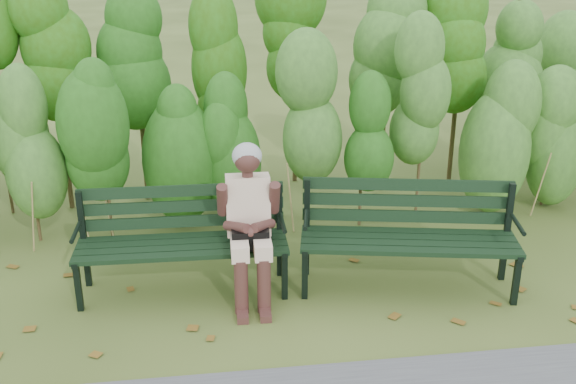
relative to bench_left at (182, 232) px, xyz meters
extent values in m
plane|color=#39471A|center=(0.86, -0.27, -0.48)|extent=(80.00, 80.00, 0.00)
cylinder|color=#47381E|center=(-1.28, 1.03, -0.08)|extent=(0.03, 0.03, 0.80)
ellipsoid|color=#31570E|center=(-1.28, 1.03, 0.56)|extent=(0.64, 0.64, 1.44)
cylinder|color=#47381E|center=(-0.67, 1.03, -0.08)|extent=(0.03, 0.03, 0.80)
ellipsoid|color=#31570E|center=(-0.67, 1.03, 0.56)|extent=(0.64, 0.64, 1.44)
cylinder|color=#47381E|center=(-0.06, 1.03, -0.08)|extent=(0.03, 0.03, 0.80)
ellipsoid|color=#31570E|center=(-0.06, 1.03, 0.56)|extent=(0.64, 0.64, 1.44)
cylinder|color=#47381E|center=(0.55, 1.03, -0.08)|extent=(0.03, 0.03, 0.80)
ellipsoid|color=#31570E|center=(0.55, 1.03, 0.56)|extent=(0.64, 0.64, 1.44)
cylinder|color=#47381E|center=(1.16, 1.03, -0.08)|extent=(0.03, 0.03, 0.80)
ellipsoid|color=#31570E|center=(1.16, 1.03, 0.56)|extent=(0.64, 0.64, 1.44)
cylinder|color=#47381E|center=(1.77, 1.03, -0.08)|extent=(0.03, 0.03, 0.80)
ellipsoid|color=#31570E|center=(1.77, 1.03, 0.56)|extent=(0.64, 0.64, 1.44)
cylinder|color=#47381E|center=(2.39, 1.03, -0.08)|extent=(0.03, 0.03, 0.80)
ellipsoid|color=#31570E|center=(2.39, 1.03, 0.56)|extent=(0.64, 0.64, 1.44)
cylinder|color=#47381E|center=(3.00, 1.03, -0.08)|extent=(0.03, 0.03, 0.80)
ellipsoid|color=#31570E|center=(3.00, 1.03, 0.56)|extent=(0.64, 0.64, 1.44)
cylinder|color=#47381E|center=(3.61, 1.03, -0.08)|extent=(0.03, 0.03, 0.80)
ellipsoid|color=#31570E|center=(3.61, 1.03, 0.56)|extent=(0.64, 0.64, 1.44)
cylinder|color=#47381E|center=(-1.83, 2.03, 0.07)|extent=(0.04, 0.04, 1.10)
cylinder|color=#47381E|center=(-1.06, 2.03, 0.07)|extent=(0.04, 0.04, 1.10)
ellipsoid|color=#235316|center=(-1.06, 2.03, 0.95)|extent=(0.70, 0.70, 1.98)
cylinder|color=#47381E|center=(-0.30, 2.03, 0.07)|extent=(0.04, 0.04, 1.10)
ellipsoid|color=#235316|center=(-0.30, 2.03, 0.95)|extent=(0.70, 0.70, 1.98)
cylinder|color=#47381E|center=(0.47, 2.03, 0.07)|extent=(0.04, 0.04, 1.10)
ellipsoid|color=#235316|center=(0.47, 2.03, 0.95)|extent=(0.70, 0.70, 1.98)
cylinder|color=#47381E|center=(1.24, 2.03, 0.07)|extent=(0.04, 0.04, 1.10)
ellipsoid|color=#235316|center=(1.24, 2.03, 0.95)|extent=(0.70, 0.70, 1.98)
cylinder|color=#47381E|center=(2.01, 2.03, 0.07)|extent=(0.04, 0.04, 1.10)
ellipsoid|color=#235316|center=(2.01, 2.03, 0.95)|extent=(0.70, 0.70, 1.98)
cylinder|color=#47381E|center=(2.78, 2.03, 0.07)|extent=(0.04, 0.04, 1.10)
ellipsoid|color=#235316|center=(2.78, 2.03, 0.95)|extent=(0.70, 0.70, 1.98)
cylinder|color=#47381E|center=(3.54, 2.03, 0.07)|extent=(0.04, 0.04, 1.10)
ellipsoid|color=#235316|center=(3.54, 2.03, 0.95)|extent=(0.70, 0.70, 1.98)
cylinder|color=#47381E|center=(4.31, 2.03, 0.07)|extent=(0.04, 0.04, 1.10)
ellipsoid|color=#235316|center=(4.31, 2.03, 0.95)|extent=(0.70, 0.70, 1.98)
cube|color=brown|center=(0.28, 0.47, -0.48)|extent=(0.10, 0.09, 0.01)
cube|color=brown|center=(0.57, 0.20, -0.48)|extent=(0.11, 0.11, 0.01)
cube|color=brown|center=(2.45, -0.58, -0.48)|extent=(0.11, 0.10, 0.01)
cube|color=brown|center=(2.95, 0.42, -0.48)|extent=(0.10, 0.11, 0.01)
cube|color=brown|center=(-1.11, -0.19, -0.48)|extent=(0.10, 0.11, 0.01)
cube|color=brown|center=(2.23, -0.35, -0.48)|extent=(0.11, 0.11, 0.01)
cube|color=brown|center=(2.49, 0.33, -0.48)|extent=(0.11, 0.11, 0.01)
cube|color=brown|center=(2.70, 0.56, -0.48)|extent=(0.11, 0.11, 0.01)
cube|color=brown|center=(-0.45, 0.28, -0.48)|extent=(0.09, 0.10, 0.01)
cube|color=brown|center=(2.42, 0.04, -0.48)|extent=(0.09, 0.10, 0.01)
cube|color=brown|center=(1.53, -0.74, -0.48)|extent=(0.08, 0.10, 0.01)
cube|color=brown|center=(0.06, 0.41, -0.48)|extent=(0.11, 0.11, 0.01)
cube|color=brown|center=(1.81, 0.19, -0.48)|extent=(0.10, 0.11, 0.01)
cube|color=brown|center=(1.40, -0.37, -0.48)|extent=(0.10, 0.09, 0.01)
cube|color=brown|center=(2.90, -0.66, -0.48)|extent=(0.08, 0.10, 0.01)
cube|color=brown|center=(-0.90, -0.95, -0.48)|extent=(0.11, 0.11, 0.01)
cube|color=brown|center=(-0.47, -0.78, -0.48)|extent=(0.11, 0.11, 0.01)
cube|color=brown|center=(1.63, 0.49, -0.48)|extent=(0.10, 0.09, 0.01)
cube|color=brown|center=(1.79, -1.30, -0.48)|extent=(0.10, 0.11, 0.01)
cube|color=brown|center=(0.98, -0.38, -0.48)|extent=(0.11, 0.10, 0.01)
cube|color=brown|center=(0.55, -1.00, -0.48)|extent=(0.11, 0.11, 0.01)
cube|color=brown|center=(2.39, -0.30, -0.48)|extent=(0.11, 0.11, 0.01)
cube|color=black|center=(-0.01, -0.27, -0.07)|extent=(1.64, 0.14, 0.04)
cube|color=black|center=(0.00, -0.16, -0.07)|extent=(1.64, 0.14, 0.04)
cube|color=black|center=(0.00, -0.04, -0.07)|extent=(1.64, 0.14, 0.04)
cube|color=black|center=(0.00, 0.07, -0.07)|extent=(1.64, 0.14, 0.04)
cube|color=black|center=(0.00, 0.16, 0.03)|extent=(1.64, 0.09, 0.10)
cube|color=black|center=(0.00, 0.17, 0.15)|extent=(1.64, 0.09, 0.10)
cube|color=black|center=(0.00, 0.18, 0.28)|extent=(1.64, 0.09, 0.10)
cube|color=black|center=(-0.79, -0.26, -0.28)|extent=(0.05, 0.05, 0.41)
cube|color=black|center=(-0.78, 0.13, -0.07)|extent=(0.05, 0.05, 0.82)
cube|color=black|center=(-0.79, -0.08, -0.09)|extent=(0.06, 0.46, 0.04)
cylinder|color=black|center=(-0.79, -0.13, 0.11)|extent=(0.04, 0.34, 0.03)
cube|color=black|center=(0.78, -0.30, -0.28)|extent=(0.05, 0.05, 0.41)
cube|color=black|center=(0.79, 0.09, -0.07)|extent=(0.05, 0.05, 0.82)
cube|color=black|center=(0.78, -0.12, -0.09)|extent=(0.06, 0.46, 0.04)
cylinder|color=black|center=(0.78, -0.16, 0.11)|extent=(0.04, 0.34, 0.03)
cube|color=black|center=(1.73, -0.46, -0.06)|extent=(1.69, 0.43, 0.04)
cube|color=black|center=(1.76, -0.34, -0.06)|extent=(1.69, 0.43, 0.04)
cube|color=black|center=(1.78, -0.23, -0.06)|extent=(1.69, 0.43, 0.04)
cube|color=black|center=(1.80, -0.11, -0.06)|extent=(1.69, 0.43, 0.04)
cube|color=black|center=(1.82, -0.03, 0.05)|extent=(1.68, 0.38, 0.10)
cube|color=black|center=(1.82, -0.01, 0.18)|extent=(1.68, 0.38, 0.10)
cube|color=black|center=(1.82, 0.00, 0.31)|extent=(1.68, 0.38, 0.10)
cube|color=black|center=(0.94, -0.31, -0.27)|extent=(0.06, 0.06, 0.42)
cube|color=black|center=(1.01, 0.08, -0.06)|extent=(0.06, 0.06, 0.85)
cube|color=black|center=(0.97, -0.13, -0.08)|extent=(0.14, 0.47, 0.04)
cylinder|color=black|center=(0.96, -0.18, 0.13)|extent=(0.10, 0.35, 0.03)
cube|color=black|center=(2.53, -0.62, -0.27)|extent=(0.06, 0.06, 0.42)
cube|color=black|center=(2.61, -0.23, -0.06)|extent=(0.06, 0.06, 0.85)
cube|color=black|center=(2.56, -0.44, -0.08)|extent=(0.14, 0.47, 0.04)
cylinder|color=black|center=(2.56, -0.49, 0.13)|extent=(0.10, 0.35, 0.03)
cube|color=beige|center=(0.43, -0.31, 0.01)|extent=(0.14, 0.40, 0.12)
cube|color=beige|center=(0.60, -0.31, 0.01)|extent=(0.14, 0.40, 0.12)
cylinder|color=#482621|center=(0.43, -0.47, -0.26)|extent=(0.11, 0.11, 0.45)
cylinder|color=#482621|center=(0.60, -0.47, -0.26)|extent=(0.11, 0.11, 0.45)
cube|color=#482621|center=(0.43, -0.55, -0.46)|extent=(0.09, 0.19, 0.06)
cube|color=#482621|center=(0.60, -0.55, -0.46)|extent=(0.09, 0.19, 0.06)
cube|color=beige|center=(0.52, -0.05, 0.23)|extent=(0.35, 0.25, 0.49)
cylinder|color=#482621|center=(0.52, -0.07, 0.49)|extent=(0.09, 0.09, 0.09)
sphere|color=#482621|center=(0.52, -0.08, 0.61)|extent=(0.20, 0.20, 0.20)
ellipsoid|color=gray|center=(0.52, -0.06, 0.63)|extent=(0.23, 0.22, 0.21)
cylinder|color=#482621|center=(0.32, -0.13, 0.31)|extent=(0.09, 0.20, 0.29)
cylinder|color=#482621|center=(0.72, -0.13, 0.31)|extent=(0.09, 0.20, 0.29)
cylinder|color=#482621|center=(0.42, -0.25, 0.14)|extent=(0.21, 0.25, 0.13)
cylinder|color=#482621|center=(0.62, -0.26, 0.14)|extent=(0.22, 0.25, 0.13)
sphere|color=#482621|center=(0.52, -0.31, 0.12)|extent=(0.10, 0.10, 0.10)
cube|color=black|center=(0.52, -0.30, 0.05)|extent=(0.29, 0.12, 0.15)
camera|label=1|loc=(0.18, -4.90, 2.24)|focal=42.00mm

